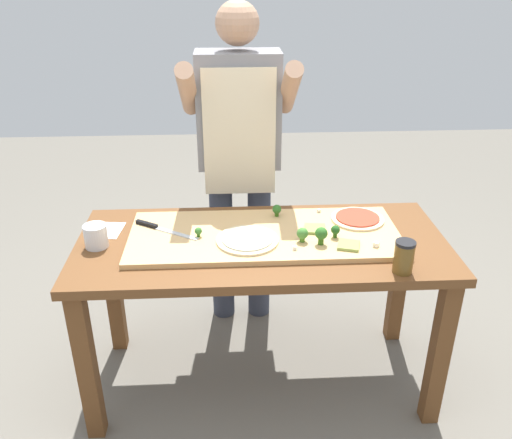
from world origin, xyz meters
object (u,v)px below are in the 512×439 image
Objects in this scene: recipe_note at (108,230)px; prep_table at (262,264)px; broccoli_floret_center_left at (335,230)px; cheese_crumble_c at (295,248)px; pizza_whole_tomato_red at (357,218)px; pizza_slice_center at (315,229)px; flour_cup at (96,237)px; cook_center at (239,146)px; sauce_jar at (404,257)px; chefs_knife at (158,228)px; broccoli_floret_center_right at (277,210)px; cheese_crumble_a at (319,211)px; pizza_whole_cheese_artichoke at (247,240)px; cheese_crumble_b at (376,244)px; pizza_slice_far_left at (349,245)px; broccoli_floret_front_right at (302,234)px; broccoli_floret_front_left at (198,231)px; broccoli_floret_back_left at (321,234)px.

prep_table is at bearing -10.88° from recipe_note.
broccoli_floret_center_left is 0.20m from cheese_crumble_c.
pizza_whole_tomato_red is 0.22m from pizza_slice_center.
cook_center reaches higher than flour_cup.
sauce_jar is at bearing -12.36° from flour_cup.
chefs_knife is 2.93× the size of flour_cup.
pizza_slice_center is at bearing 136.07° from broccoli_floret_center_left.
cheese_crumble_a is at bearing 9.00° from broccoli_floret_center_right.
pizza_whole_cheese_artichoke is at bearing -161.01° from pizza_whole_tomato_red.
pizza_slice_far_left is at bearing 176.40° from cheese_crumble_b.
prep_table is 0.49m from cheese_crumble_b.
pizza_slice_far_left is 1.37× the size of broccoli_floret_front_right.
pizza_whole_tomato_red is 0.36m from broccoli_floret_center_right.
flour_cup is at bearing 174.59° from pizza_slice_far_left.
cheese_crumble_b is at bearing -5.23° from flour_cup.
broccoli_floret_front_left is 0.42m from flour_cup.
sauce_jar is (0.24, -0.49, 0.04)m from cheese_crumble_a.
pizza_slice_center reaches higher than recipe_note.
chefs_knife reaches higher than prep_table.
cheese_crumble_c is 0.12× the size of sauce_jar.
pizza_whole_tomato_red is at bearing 101.28° from sauce_jar.
broccoli_floret_front_left reaches higher than cheese_crumble_b.
cheese_crumble_a is 0.09× the size of recipe_note.
sauce_jar is at bearing -21.90° from pizza_whole_cheese_artichoke.
prep_table is 37.11× the size of broccoli_floret_front_left.
broccoli_floret_front_right is 0.14m from broccoli_floret_center_left.
broccoli_floret_front_left reaches higher than pizza_whole_tomato_red.
cheese_crumble_c reaches higher than prep_table.
chefs_knife is 20.64× the size of cheese_crumble_a.
broccoli_floret_center_right is at bearing 136.00° from broccoli_floret_center_left.
pizza_whole_tomato_red reaches higher than pizza_slice_center.
broccoli_floret_center_left is at bearing 11.41° from broccoli_floret_front_right.
flour_cup reaches higher than pizza_slice_center.
pizza_whole_cheese_artichoke is at bearing 156.88° from cheese_crumble_c.
broccoli_floret_back_left is 0.04× the size of cook_center.
pizza_whole_tomato_red reaches higher than pizza_slice_far_left.
broccoli_floret_center_left is at bearing 2.10° from pizza_whole_cheese_artichoke.
broccoli_floret_front_left is 0.03× the size of cook_center.
broccoli_floret_center_left is 0.18m from cheese_crumble_b.
broccoli_floret_front_right is 1.47× the size of broccoli_floret_front_left.
pizza_whole_cheese_artichoke is (-0.50, -0.17, 0.00)m from pizza_whole_tomato_red.
chefs_knife is 0.70m from broccoli_floret_back_left.
broccoli_floret_center_right is at bearing -65.95° from cook_center.
broccoli_floret_front_right is at bearing 160.37° from broccoli_floret_back_left.
pizza_slice_far_left is 0.19m from broccoli_floret_front_right.
cheese_crumble_b is 0.15× the size of sauce_jar.
broccoli_floret_back_left is at bearing -19.63° from broccoli_floret_front_right.
broccoli_floret_front_left reaches higher than pizza_whole_cheese_artichoke.
pizza_whole_cheese_artichoke is 0.21m from broccoli_floret_front_left.
broccoli_floret_front_left is at bearing 160.02° from sauce_jar.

